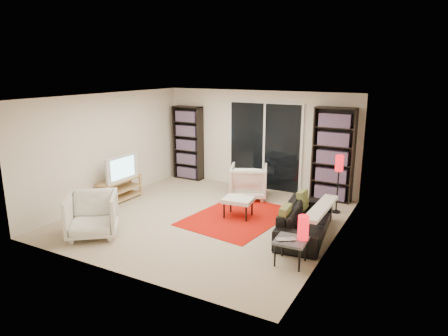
# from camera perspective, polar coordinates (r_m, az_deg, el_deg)

# --- Properties ---
(floor) EXTENTS (5.00, 5.00, 0.00)m
(floor) POSITION_cam_1_polar(r_m,az_deg,el_deg) (8.06, -2.60, -7.16)
(floor) COLOR tan
(floor) RESTS_ON ground
(wall_back) EXTENTS (5.00, 0.02, 2.40)m
(wall_back) POSITION_cam_1_polar(r_m,az_deg,el_deg) (9.88, 4.84, 4.04)
(wall_back) COLOR #EEE3CC
(wall_back) RESTS_ON ground
(wall_front) EXTENTS (5.00, 0.02, 2.40)m
(wall_front) POSITION_cam_1_polar(r_m,az_deg,el_deg) (5.79, -15.64, -3.74)
(wall_front) COLOR #EEE3CC
(wall_front) RESTS_ON ground
(wall_left) EXTENTS (0.02, 5.00, 2.40)m
(wall_left) POSITION_cam_1_polar(r_m,az_deg,el_deg) (9.22, -16.13, 2.80)
(wall_left) COLOR #EEE3CC
(wall_left) RESTS_ON ground
(wall_right) EXTENTS (0.02, 5.00, 2.40)m
(wall_right) POSITION_cam_1_polar(r_m,az_deg,el_deg) (6.79, 15.67, -1.13)
(wall_right) COLOR #EEE3CC
(wall_right) RESTS_ON ground
(ceiling) EXTENTS (5.00, 5.00, 0.02)m
(ceiling) POSITION_cam_1_polar(r_m,az_deg,el_deg) (7.53, -2.81, 10.12)
(ceiling) COLOR white
(ceiling) RESTS_ON wall_back
(sliding_door) EXTENTS (1.92, 0.08, 2.16)m
(sliding_door) POSITION_cam_1_polar(r_m,az_deg,el_deg) (9.80, 5.81, 3.03)
(sliding_door) COLOR white
(sliding_door) RESTS_ON ground
(bookshelf_left) EXTENTS (0.80, 0.30, 1.95)m
(bookshelf_left) POSITION_cam_1_polar(r_m,az_deg,el_deg) (10.70, -5.16, 3.58)
(bookshelf_left) COLOR black
(bookshelf_left) RESTS_ON ground
(bookshelf_right) EXTENTS (0.90, 0.30, 2.10)m
(bookshelf_right) POSITION_cam_1_polar(r_m,az_deg,el_deg) (9.17, 15.32, 1.83)
(bookshelf_right) COLOR black
(bookshelf_right) RESTS_ON ground
(tv_stand) EXTENTS (0.37, 1.14, 0.50)m
(tv_stand) POSITION_cam_1_polar(r_m,az_deg,el_deg) (9.29, -14.70, -2.98)
(tv_stand) COLOR tan
(tv_stand) RESTS_ON floor
(tv) EXTENTS (0.13, 0.97, 0.56)m
(tv) POSITION_cam_1_polar(r_m,az_deg,el_deg) (9.14, -14.81, 0.09)
(tv) COLOR black
(tv) RESTS_ON tv_stand
(rug) EXTENTS (1.89, 2.40, 0.01)m
(rug) POSITION_cam_1_polar(r_m,az_deg,el_deg) (8.11, 2.01, -6.98)
(rug) COLOR #B71006
(rug) RESTS_ON floor
(sofa) EXTENTS (0.96, 1.96, 0.55)m
(sofa) POSITION_cam_1_polar(r_m,az_deg,el_deg) (7.33, 11.54, -7.35)
(sofa) COLOR black
(sofa) RESTS_ON floor
(armchair_back) EXTENTS (1.07, 1.09, 0.77)m
(armchair_back) POSITION_cam_1_polar(r_m,az_deg,el_deg) (9.21, 3.54, -1.91)
(armchair_back) COLOR silver
(armchair_back) RESTS_ON floor
(armchair_front) EXTENTS (1.19, 1.19, 0.78)m
(armchair_front) POSITION_cam_1_polar(r_m,az_deg,el_deg) (7.49, -18.32, -6.40)
(armchair_front) COLOR silver
(armchair_front) RESTS_ON floor
(ottoman) EXTENTS (0.63, 0.54, 0.40)m
(ottoman) POSITION_cam_1_polar(r_m,az_deg,el_deg) (8.00, 2.04, -4.68)
(ottoman) COLOR silver
(ottoman) RESTS_ON floor
(side_table) EXTENTS (0.50, 0.50, 0.40)m
(side_table) POSITION_cam_1_polar(r_m,az_deg,el_deg) (6.24, 9.55, -10.41)
(side_table) COLOR #414145
(side_table) RESTS_ON floor
(laptop) EXTENTS (0.36, 0.33, 0.02)m
(laptop) POSITION_cam_1_polar(r_m,az_deg,el_deg) (6.14, 8.93, -10.21)
(laptop) COLOR silver
(laptop) RESTS_ON side_table
(table_lamp) EXTENTS (0.17, 0.17, 0.38)m
(table_lamp) POSITION_cam_1_polar(r_m,az_deg,el_deg) (6.19, 11.25, -8.34)
(table_lamp) COLOR red
(table_lamp) RESTS_ON side_table
(floor_lamp) EXTENTS (0.18, 0.18, 1.22)m
(floor_lamp) POSITION_cam_1_polar(r_m,az_deg,el_deg) (8.41, 16.09, -0.27)
(floor_lamp) COLOR black
(floor_lamp) RESTS_ON floor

